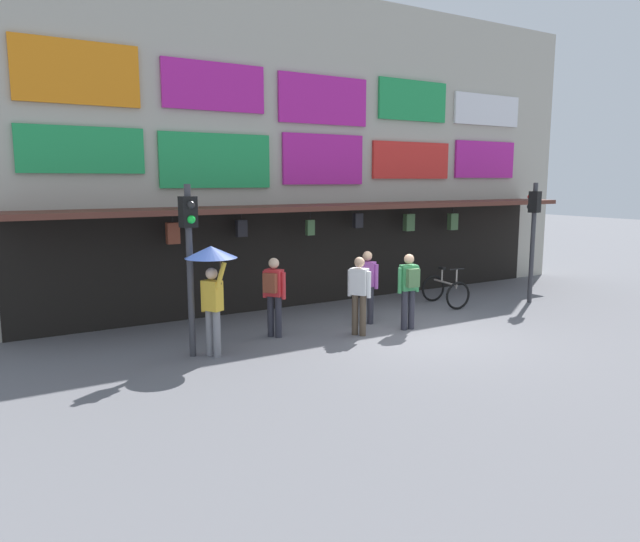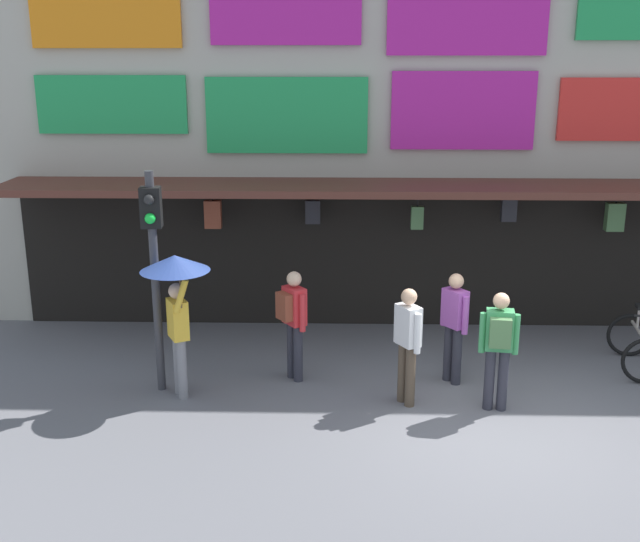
# 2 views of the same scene
# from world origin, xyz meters

# --- Properties ---
(ground_plane) EXTENTS (80.00, 80.00, 0.00)m
(ground_plane) POSITION_xyz_m (0.00, 0.00, 0.00)
(ground_plane) COLOR slate
(shopfront) EXTENTS (18.00, 2.60, 8.00)m
(shopfront) POSITION_xyz_m (-0.00, 4.57, 3.96)
(shopfront) COLOR #B2AD9E
(shopfront) RESTS_ON ground
(traffic_light_near) EXTENTS (0.30, 0.34, 3.20)m
(traffic_light_near) POSITION_xyz_m (-4.64, 1.09, 2.14)
(traffic_light_near) COLOR #38383D
(traffic_light_near) RESTS_ON ground
(bicycle_parked) EXTENTS (0.87, 1.25, 1.05)m
(bicycle_parked) POSITION_xyz_m (2.56, 1.99, 0.39)
(bicycle_parked) COLOR black
(bicycle_parked) RESTS_ON ground
(pedestrian_in_yellow) EXTENTS (0.39, 0.45, 1.68)m
(pedestrian_in_yellow) POSITION_xyz_m (-0.37, 1.45, 0.95)
(pedestrian_in_yellow) COLOR #2D2D38
(pedestrian_in_yellow) RESTS_ON ground
(pedestrian_with_umbrella) EXTENTS (0.96, 0.96, 2.08)m
(pedestrian_with_umbrella) POSITION_xyz_m (-4.30, 0.89, 1.64)
(pedestrian_with_umbrella) COLOR gray
(pedestrian_with_umbrella) RESTS_ON ground
(pedestrian_in_white) EXTENTS (0.37, 0.47, 1.68)m
(pedestrian_in_white) POSITION_xyz_m (-1.11, 0.71, 0.95)
(pedestrian_in_white) COLOR brown
(pedestrian_in_white) RESTS_ON ground
(pedestrian_in_purple) EXTENTS (0.47, 0.48, 1.68)m
(pedestrian_in_purple) POSITION_xyz_m (-2.73, 1.49, 0.98)
(pedestrian_in_purple) COLOR #2D2D38
(pedestrian_in_purple) RESTS_ON ground
(pedestrian_in_black) EXTENTS (0.53, 0.39, 1.68)m
(pedestrian_in_black) POSITION_xyz_m (0.09, 0.53, 0.98)
(pedestrian_in_black) COLOR #2D2D38
(pedestrian_in_black) RESTS_ON ground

